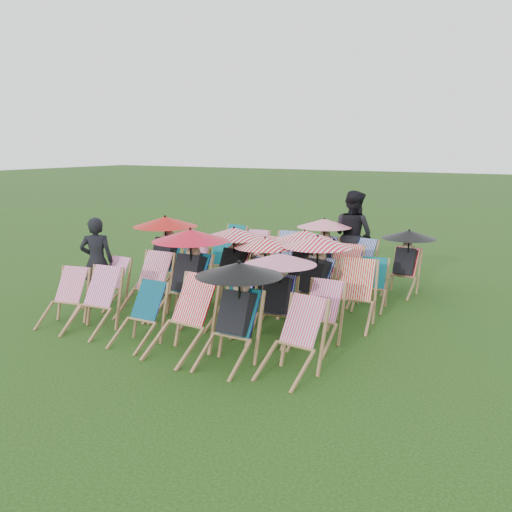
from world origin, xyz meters
The scene contains 33 objects.
ground centered at (0.00, 0.00, 0.00)m, with size 100.00×100.00×0.00m, color black.
deckchair_0 centered at (-1.92, -2.21, 0.43)m, with size 0.71×0.88×0.86m.
deckchair_1 centered at (-1.28, -2.21, 0.47)m, with size 0.70×0.92×0.94m.
deckchair_2 centered at (-0.30, -2.28, 0.43)m, with size 0.57×0.79×0.85m.
deckchair_3 centered at (0.48, -2.30, 0.51)m, with size 0.74×0.99×1.03m.
deckchair_4 centered at (1.25, -2.25, 0.70)m, with size 1.12×1.16×1.33m.
deckchair_5 centered at (2.06, -2.19, 0.46)m, with size 0.71×0.91×0.92m.
deckchair_6 centered at (-2.08, -1.09, 0.41)m, with size 0.56×0.77×0.82m.
deckchair_7 centered at (-1.17, -1.15, 0.50)m, with size 0.71×0.96×1.00m.
deckchair_8 centered at (-0.46, -1.00, 0.77)m, with size 1.23×1.27×1.46m.
deckchair_9 centered at (0.48, -1.09, 0.42)m, with size 0.58×0.79×0.84m.
deckchair_10 centered at (1.23, -1.09, 0.66)m, with size 1.05×1.14×1.25m.
deckchair_11 centered at (1.90, -1.10, 0.44)m, with size 0.59×0.82×0.89m.
deckchair_12 centered at (-1.92, 0.15, 0.76)m, with size 1.22×1.28×1.44m.
deckchair_13 centered at (-1.25, 0.02, 0.45)m, with size 0.68×0.88×0.90m.
deckchair_14 centered at (-0.38, 0.16, 0.71)m, with size 1.13×1.21×1.35m.
deckchair_15 centered at (0.35, 0.03, 0.66)m, with size 1.05×1.12×1.25m.
deckchair_16 centered at (1.23, 0.14, 0.70)m, with size 1.12×1.20×1.33m.
deckchair_17 centered at (1.99, 0.04, 0.50)m, with size 0.79×1.00×0.99m.
deckchair_18 centered at (-2.09, 1.23, 0.44)m, with size 0.74×0.91×0.88m.
deckchair_19 centered at (-1.30, 1.17, 0.48)m, with size 0.72×0.94×0.96m.
deckchair_20 centered at (-0.47, 1.23, 0.50)m, with size 0.84×1.04×1.00m.
deckchair_21 centered at (0.51, 1.17, 0.65)m, with size 1.04×1.10×1.23m.
deckchair_22 centered at (1.29, 1.26, 0.49)m, with size 0.69×0.94×0.99m.
deckchair_23 centered at (1.90, 1.12, 0.41)m, with size 0.66×0.84×0.83m.
deckchair_24 centered at (-1.91, 2.32, 0.49)m, with size 0.82×1.02×0.99m.
deckchair_25 centered at (-1.23, 2.38, 0.46)m, with size 0.71×0.91×0.91m.
deckchair_26 centered at (-0.39, 2.28, 0.48)m, with size 0.73×0.95×0.96m.
deckchair_27 centered at (0.37, 2.37, 0.69)m, with size 1.10×1.17×1.30m.
deckchair_28 centered at (1.17, 2.33, 0.47)m, with size 0.71×0.92×0.93m.
deckchair_29 centered at (2.11, 2.35, 0.64)m, with size 1.02×1.06×1.21m.
person_left centered at (-2.30, -1.09, 0.78)m, with size 0.57×0.37×1.55m, color black.
person_rear centered at (0.87, 2.94, 0.93)m, with size 0.90×0.71×1.86m, color black.
Camera 1 is at (5.01, -8.06, 2.79)m, focal length 40.00 mm.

